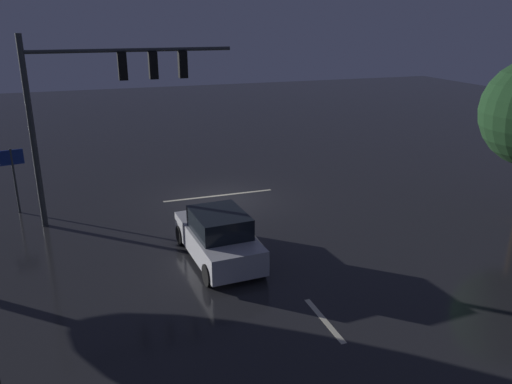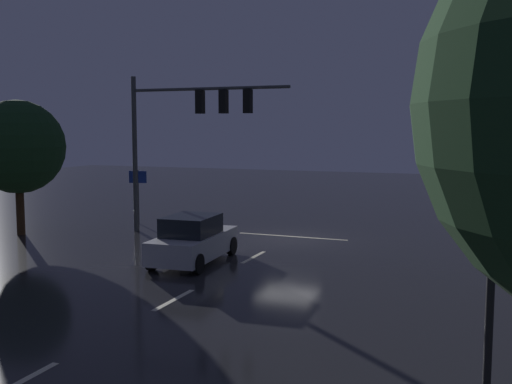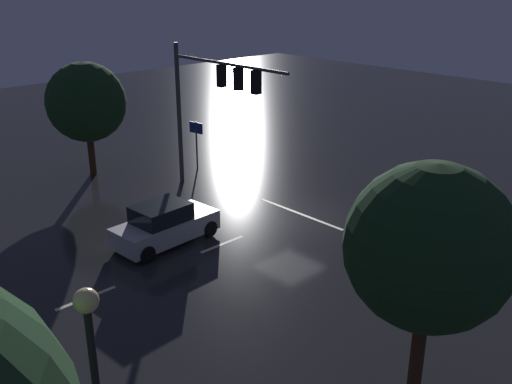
# 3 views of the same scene
# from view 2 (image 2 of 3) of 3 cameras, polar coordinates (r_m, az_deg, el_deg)

# --- Properties ---
(ground_plane) EXTENTS (80.00, 80.00, 0.00)m
(ground_plane) POSITION_cam_2_polar(r_m,az_deg,el_deg) (26.27, 3.01, -4.42)
(ground_plane) COLOR #232326
(traffic_signal_assembly) EXTENTS (7.61, 0.47, 7.09)m
(traffic_signal_assembly) POSITION_cam_2_polar(r_m,az_deg,el_deg) (27.10, -6.57, 6.70)
(traffic_signal_assembly) COLOR #383A3D
(traffic_signal_assembly) RESTS_ON ground_plane
(lane_dash_far) EXTENTS (0.16, 2.20, 0.01)m
(lane_dash_far) POSITION_cam_2_polar(r_m,az_deg,el_deg) (22.59, -0.24, -6.14)
(lane_dash_far) COLOR beige
(lane_dash_far) RESTS_ON ground_plane
(lane_dash_mid) EXTENTS (0.16, 2.20, 0.01)m
(lane_dash_mid) POSITION_cam_2_polar(r_m,az_deg,el_deg) (17.32, -7.72, -10.01)
(lane_dash_mid) COLOR beige
(lane_dash_mid) RESTS_ON ground_plane
(lane_dash_near) EXTENTS (0.16, 2.20, 0.01)m
(lane_dash_near) POSITION_cam_2_polar(r_m,az_deg,el_deg) (12.73, -21.58, -16.44)
(lane_dash_near) COLOR beige
(lane_dash_near) RESTS_ON ground_plane
(stop_bar) EXTENTS (5.00, 0.16, 0.01)m
(stop_bar) POSITION_cam_2_polar(r_m,az_deg,el_deg) (26.84, 3.42, -4.19)
(stop_bar) COLOR beige
(stop_bar) RESTS_ON ground_plane
(car_approaching) EXTENTS (2.13, 4.46, 1.70)m
(car_approaching) POSITION_cam_2_polar(r_m,az_deg,el_deg) (21.72, -5.92, -4.54)
(car_approaching) COLOR #B7B7BC
(car_approaching) RESTS_ON ground_plane
(street_lamp_left_kerb) EXTENTS (0.44, 0.44, 5.35)m
(street_lamp_left_kerb) POSITION_cam_2_polar(r_m,az_deg,el_deg) (10.73, 21.52, -0.08)
(street_lamp_left_kerb) COLOR black
(street_lamp_left_kerb) RESTS_ON ground_plane
(route_sign) EXTENTS (0.90, 0.22, 2.70)m
(route_sign) POSITION_cam_2_polar(r_m,az_deg,el_deg) (30.68, -11.04, 0.66)
(route_sign) COLOR #383A3D
(route_sign) RESTS_ON ground_plane
(tree_right_near) EXTENTS (4.14, 4.14, 6.01)m
(tree_right_near) POSITION_cam_2_polar(r_m,az_deg,el_deg) (28.84, -21.50, 3.96)
(tree_right_near) COLOR #382314
(tree_right_near) RESTS_ON ground_plane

